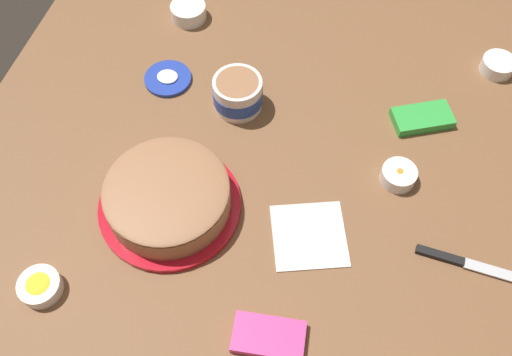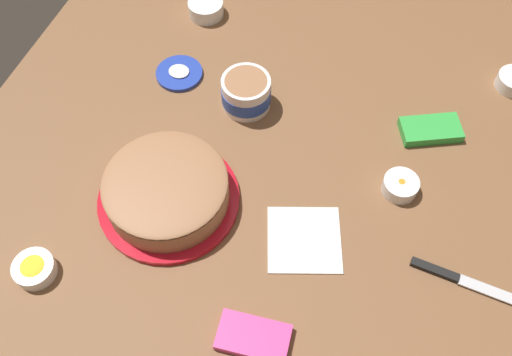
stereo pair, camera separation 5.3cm
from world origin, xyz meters
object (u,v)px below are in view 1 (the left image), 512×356
object	(u,v)px
sprinkle_bowl_yellow	(40,286)
paper_napkin	(309,235)
sprinkle_bowl_rainbow	(188,11)
spreading_knife	(464,263)
sprinkle_bowl_orange	(399,175)
candy_box_lower	(269,337)
sprinkle_bowl_pink	(498,65)
frosted_cake	(168,198)
candy_box_upper	(422,118)
frosting_tub_lid	(168,78)
frosting_tub	(238,93)

from	to	relation	value
sprinkle_bowl_yellow	paper_napkin	world-z (taller)	sprinkle_bowl_yellow
sprinkle_bowl_rainbow	spreading_knife	bearing A→B (deg)	144.52
sprinkle_bowl_orange	candy_box_lower	world-z (taller)	sprinkle_bowl_orange
spreading_knife	sprinkle_bowl_pink	world-z (taller)	sprinkle_bowl_pink
sprinkle_bowl_pink	sprinkle_bowl_rainbow	bearing A→B (deg)	0.90
frosted_cake	sprinkle_bowl_pink	xyz separation A→B (m)	(-0.66, -0.57, -0.02)
spreading_knife	paper_napkin	xyz separation A→B (m)	(0.31, 0.02, -0.00)
sprinkle_bowl_pink	candy_box_upper	distance (m)	0.26
frosting_tub_lid	spreading_knife	size ratio (longest dim) A/B	0.49
sprinkle_bowl_rainbow	candy_box_upper	distance (m)	0.66
candy_box_upper	sprinkle_bowl_pink	bearing A→B (deg)	-153.70
candy_box_upper	sprinkle_bowl_yellow	bearing A→B (deg)	16.30
frosted_cake	spreading_knife	world-z (taller)	frosted_cake
sprinkle_bowl_rainbow	candy_box_lower	bearing A→B (deg)	117.75
frosted_cake	candy_box_lower	distance (m)	0.35
candy_box_lower	paper_napkin	size ratio (longest dim) A/B	0.89
spreading_knife	paper_napkin	distance (m)	0.31
frosting_tub	sprinkle_bowl_pink	distance (m)	0.65
sprinkle_bowl_pink	candy_box_lower	distance (m)	0.88
paper_napkin	sprinkle_bowl_rainbow	bearing A→B (deg)	-51.46
frosted_cake	candy_box_lower	xyz separation A→B (m)	(-0.27, 0.22, -0.03)
frosted_cake	sprinkle_bowl_rainbow	bearing A→B (deg)	-75.84
frosting_tub	candy_box_upper	distance (m)	0.43
frosting_tub_lid	sprinkle_bowl_pink	size ratio (longest dim) A/B	1.40
sprinkle_bowl_orange	frosting_tub_lid	bearing A→B (deg)	-14.26
sprinkle_bowl_yellow	candy_box_upper	size ratio (longest dim) A/B	0.61
frosting_tub	paper_napkin	bearing A→B (deg)	128.20
spreading_knife	sprinkle_bowl_rainbow	size ratio (longest dim) A/B	2.54
frosting_tub	candy_box_lower	world-z (taller)	frosting_tub
sprinkle_bowl_yellow	sprinkle_bowl_rainbow	distance (m)	0.80
sprinkle_bowl_yellow	frosting_tub	bearing A→B (deg)	-114.50
frosting_tub_lid	sprinkle_bowl_rainbow	bearing A→B (deg)	-85.30
frosting_tub_lid	candy_box_lower	xyz separation A→B (m)	(-0.39, 0.56, 0.00)
sprinkle_bowl_orange	candy_box_upper	distance (m)	0.18
candy_box_lower	candy_box_upper	bearing A→B (deg)	-116.44
frosted_cake	frosting_tub_lid	world-z (taller)	frosted_cake
candy_box_lower	sprinkle_bowl_pink	bearing A→B (deg)	-121.53
sprinkle_bowl_pink	paper_napkin	size ratio (longest dim) A/B	0.55
frosting_tub	sprinkle_bowl_pink	xyz separation A→B (m)	(-0.59, -0.27, -0.02)
frosted_cake	spreading_knife	distance (m)	0.61
sprinkle_bowl_orange	candy_box_upper	xyz separation A→B (m)	(-0.04, -0.18, -0.01)
frosting_tub_lid	sprinkle_bowl_yellow	distance (m)	0.58
frosted_cake	candy_box_upper	size ratio (longest dim) A/B	2.22
spreading_knife	sprinkle_bowl_orange	world-z (taller)	sprinkle_bowl_orange
candy_box_upper	frosting_tub_lid	bearing A→B (deg)	-22.83
frosted_cake	candy_box_upper	bearing A→B (deg)	-143.46
frosted_cake	spreading_knife	xyz separation A→B (m)	(-0.61, -0.02, -0.04)
sprinkle_bowl_pink	sprinkle_bowl_yellow	bearing A→B (deg)	44.00
spreading_knife	sprinkle_bowl_pink	xyz separation A→B (m)	(-0.05, -0.55, 0.01)
frosting_tub_lid	sprinkle_bowl_orange	world-z (taller)	sprinkle_bowl_orange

